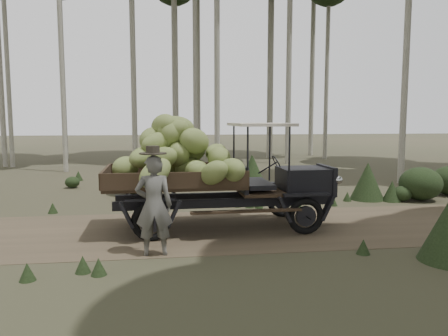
% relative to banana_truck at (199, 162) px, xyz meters
% --- Properties ---
extents(ground, '(120.00, 120.00, 0.00)m').
position_rel_banana_truck_xyz_m(ground, '(-0.28, -0.01, -1.61)').
color(ground, '#473D2B').
rests_on(ground, ground).
extents(dirt_track, '(70.00, 4.00, 0.01)m').
position_rel_banana_truck_xyz_m(dirt_track, '(-0.28, -0.01, -1.61)').
color(dirt_track, brown).
rests_on(dirt_track, ground).
extents(banana_truck, '(5.56, 2.78, 2.81)m').
position_rel_banana_truck_xyz_m(banana_truck, '(0.00, 0.00, 0.00)').
color(banana_truck, black).
rests_on(banana_truck, ground).
extents(farmer, '(0.71, 0.52, 2.11)m').
position_rel_banana_truck_xyz_m(farmer, '(-1.01, -1.77, -0.61)').
color(farmer, '#595752').
rests_on(farmer, ground).
extents(undergrowth, '(24.08, 24.47, 1.39)m').
position_rel_banana_truck_xyz_m(undergrowth, '(-0.07, -0.04, -1.07)').
color(undergrowth, '#233319').
rests_on(undergrowth, ground).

